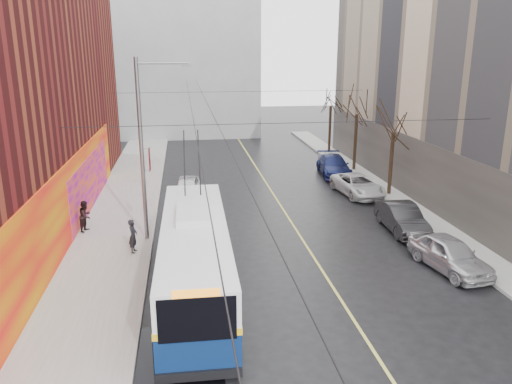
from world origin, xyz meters
TOP-DOWN VIEW (x-y plane):
  - ground at (0.00, 0.00)m, footprint 140.00×140.00m
  - sidewalk_left at (-8.00, 12.00)m, footprint 4.00×60.00m
  - sidewalk_right at (9.00, 12.00)m, footprint 2.00×60.00m
  - lane_line at (1.50, 14.00)m, footprint 0.12×50.00m
  - building_far at (-6.00, 44.99)m, footprint 20.50×12.10m
  - streetlight_pole at (-6.14, 10.00)m, footprint 2.65×0.60m
  - catenary_wires at (-2.54, 14.77)m, footprint 18.00×60.00m
  - tree_near at (9.00, 16.00)m, footprint 3.20×3.20m
  - tree_mid at (9.00, 23.00)m, footprint 3.20×3.20m
  - tree_far at (9.00, 30.00)m, footprint 3.20×3.20m
  - puddle at (-4.66, -0.26)m, footprint 2.62×3.83m
  - pigeons_flying at (-2.87, 10.61)m, footprint 2.38×2.19m
  - trolleybus at (-4.01, 4.10)m, footprint 2.90×11.85m
  - parked_car_a at (7.00, 4.63)m, footprint 2.43×4.56m
  - parked_car_b at (6.99, 9.52)m, footprint 1.74×4.51m
  - parked_car_c at (7.00, 16.46)m, footprint 2.74×5.04m
  - parked_car_d at (7.00, 21.94)m, footprint 2.57×5.31m
  - following_car at (-4.21, 17.43)m, footprint 2.04×4.20m
  - pedestrian_a at (-6.79, 8.27)m, footprint 0.47×0.64m
  - pedestrian_b at (-9.50, 11.55)m, footprint 0.85×0.96m

SIDE VIEW (x-z plane):
  - ground at x=0.00m, z-range 0.00..0.00m
  - lane_line at x=1.50m, z-range 0.00..0.01m
  - puddle at x=-4.66m, z-range 0.00..0.01m
  - sidewalk_left at x=-8.00m, z-range 0.00..0.15m
  - sidewalk_right at x=9.00m, z-range 0.00..0.15m
  - parked_car_c at x=7.00m, z-range 0.00..1.34m
  - following_car at x=-4.21m, z-range 0.00..1.38m
  - parked_car_b at x=6.99m, z-range 0.00..1.47m
  - parked_car_a at x=7.00m, z-range 0.00..1.48m
  - parked_car_d at x=7.00m, z-range 0.00..1.49m
  - pedestrian_a at x=-6.79m, z-range 0.15..1.76m
  - pedestrian_b at x=-9.50m, z-range 0.15..1.79m
  - trolleybus at x=-4.01m, z-range -1.24..4.35m
  - streetlight_pole at x=-6.14m, z-range 0.35..9.35m
  - tree_near at x=9.00m, z-range 1.78..8.18m
  - tree_far at x=9.00m, z-range 1.86..8.43m
  - tree_mid at x=9.00m, z-range 1.91..8.59m
  - catenary_wires at x=-2.54m, z-range 6.13..6.36m
  - pigeons_flying at x=-2.87m, z-range 6.04..8.31m
  - building_far at x=-6.00m, z-range 0.02..18.02m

